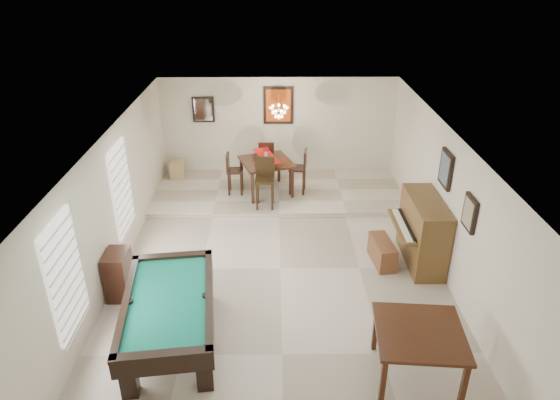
{
  "coord_description": "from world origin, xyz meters",
  "views": [
    {
      "loc": [
        -0.09,
        -7.87,
        5.36
      ],
      "look_at": [
        0.0,
        0.6,
        1.15
      ],
      "focal_mm": 32.0,
      "sensor_mm": 36.0,
      "label": 1
    }
  ],
  "objects_px": {
    "piano_bench": "(382,252)",
    "dining_chair_north": "(267,160)",
    "upright_piano": "(415,231)",
    "corner_bench": "(177,169)",
    "square_table": "(417,354)",
    "pool_table": "(171,321)",
    "chandelier": "(279,108)",
    "dining_table": "(266,174)",
    "dining_chair_south": "(265,184)",
    "flower_vase": "(266,152)",
    "dining_chair_west": "(235,174)",
    "apothecary_chest": "(119,274)",
    "dining_chair_east": "(297,171)"
  },
  "relations": [
    {
      "from": "piano_bench",
      "to": "dining_chair_north",
      "type": "distance_m",
      "value": 4.38
    },
    {
      "from": "upright_piano",
      "to": "corner_bench",
      "type": "bearing_deg",
      "value": 143.43
    },
    {
      "from": "square_table",
      "to": "piano_bench",
      "type": "relative_size",
      "value": 1.4
    },
    {
      "from": "pool_table",
      "to": "chandelier",
      "type": "relative_size",
      "value": 4.0
    },
    {
      "from": "upright_piano",
      "to": "dining_table",
      "type": "height_order",
      "value": "upright_piano"
    },
    {
      "from": "pool_table",
      "to": "dining_chair_south",
      "type": "xyz_separation_m",
      "value": [
        1.35,
        4.3,
        0.3
      ]
    },
    {
      "from": "flower_vase",
      "to": "dining_chair_west",
      "type": "height_order",
      "value": "flower_vase"
    },
    {
      "from": "dining_chair_south",
      "to": "upright_piano",
      "type": "bearing_deg",
      "value": -34.27
    },
    {
      "from": "pool_table",
      "to": "dining_table",
      "type": "bearing_deg",
      "value": 68.0
    },
    {
      "from": "square_table",
      "to": "corner_bench",
      "type": "distance_m",
      "value": 8.11
    },
    {
      "from": "dining_chair_south",
      "to": "square_table",
      "type": "bearing_deg",
      "value": -64.81
    },
    {
      "from": "dining_chair_west",
      "to": "dining_table",
      "type": "bearing_deg",
      "value": -85.81
    },
    {
      "from": "pool_table",
      "to": "upright_piano",
      "type": "bearing_deg",
      "value": 20.7
    },
    {
      "from": "apothecary_chest",
      "to": "dining_chair_north",
      "type": "bearing_deg",
      "value": 62.19
    },
    {
      "from": "upright_piano",
      "to": "dining_chair_west",
      "type": "xyz_separation_m",
      "value": [
        -3.59,
        2.84,
        -0.03
      ]
    },
    {
      "from": "dining_table",
      "to": "dining_chair_north",
      "type": "bearing_deg",
      "value": 90.13
    },
    {
      "from": "piano_bench",
      "to": "flower_vase",
      "type": "xyz_separation_m",
      "value": [
        -2.25,
        2.94,
        0.93
      ]
    },
    {
      "from": "apothecary_chest",
      "to": "dining_chair_west",
      "type": "height_order",
      "value": "dining_chair_west"
    },
    {
      "from": "dining_table",
      "to": "square_table",
      "type": "bearing_deg",
      "value": -69.79
    },
    {
      "from": "corner_bench",
      "to": "chandelier",
      "type": "distance_m",
      "value": 3.34
    },
    {
      "from": "apothecary_chest",
      "to": "dining_chair_south",
      "type": "relative_size",
      "value": 0.74
    },
    {
      "from": "square_table",
      "to": "dining_chair_east",
      "type": "bearing_deg",
      "value": 103.56
    },
    {
      "from": "chandelier",
      "to": "piano_bench",
      "type": "bearing_deg",
      "value": -57.03
    },
    {
      "from": "upright_piano",
      "to": "pool_table",
      "type": "bearing_deg",
      "value": -152.37
    },
    {
      "from": "pool_table",
      "to": "piano_bench",
      "type": "xyz_separation_m",
      "value": [
        3.62,
        2.15,
        -0.17
      ]
    },
    {
      "from": "piano_bench",
      "to": "corner_bench",
      "type": "distance_m",
      "value": 6.0
    },
    {
      "from": "flower_vase",
      "to": "corner_bench",
      "type": "height_order",
      "value": "flower_vase"
    },
    {
      "from": "pool_table",
      "to": "flower_vase",
      "type": "relative_size",
      "value": 10.63
    },
    {
      "from": "dining_chair_north",
      "to": "corner_bench",
      "type": "relative_size",
      "value": 2.3
    },
    {
      "from": "dining_table",
      "to": "chandelier",
      "type": "xyz_separation_m",
      "value": [
        0.3,
        0.06,
        1.62
      ]
    },
    {
      "from": "apothecary_chest",
      "to": "piano_bench",
      "type": "bearing_deg",
      "value": 11.53
    },
    {
      "from": "square_table",
      "to": "dining_chair_south",
      "type": "bearing_deg",
      "value": 113.31
    },
    {
      "from": "dining_table",
      "to": "flower_vase",
      "type": "height_order",
      "value": "flower_vase"
    },
    {
      "from": "pool_table",
      "to": "dining_chair_west",
      "type": "xyz_separation_m",
      "value": [
        0.63,
        5.05,
        0.22
      ]
    },
    {
      "from": "square_table",
      "to": "corner_bench",
      "type": "bearing_deg",
      "value": 123.42
    },
    {
      "from": "pool_table",
      "to": "apothecary_chest",
      "type": "xyz_separation_m",
      "value": [
        -1.11,
        1.19,
        0.02
      ]
    },
    {
      "from": "dining_chair_south",
      "to": "chandelier",
      "type": "distance_m",
      "value": 1.76
    },
    {
      "from": "piano_bench",
      "to": "dining_chair_east",
      "type": "distance_m",
      "value": 3.31
    },
    {
      "from": "apothecary_chest",
      "to": "dining_chair_east",
      "type": "bearing_deg",
      "value": 50.31
    },
    {
      "from": "pool_table",
      "to": "dining_chair_west",
      "type": "relative_size",
      "value": 2.41
    },
    {
      "from": "dining_chair_north",
      "to": "chandelier",
      "type": "relative_size",
      "value": 1.74
    },
    {
      "from": "dining_chair_east",
      "to": "corner_bench",
      "type": "bearing_deg",
      "value": -99.7
    },
    {
      "from": "dining_chair_north",
      "to": "dining_chair_west",
      "type": "distance_m",
      "value": 1.12
    },
    {
      "from": "piano_bench",
      "to": "dining_table",
      "type": "height_order",
      "value": "dining_table"
    },
    {
      "from": "dining_chair_east",
      "to": "chandelier",
      "type": "bearing_deg",
      "value": -92.71
    },
    {
      "from": "dining_table",
      "to": "dining_chair_south",
      "type": "bearing_deg",
      "value": -91.64
    },
    {
      "from": "dining_chair_east",
      "to": "square_table",
      "type": "bearing_deg",
      "value": 21.27
    },
    {
      "from": "square_table",
      "to": "dining_chair_west",
      "type": "distance_m",
      "value": 6.47
    },
    {
      "from": "flower_vase",
      "to": "dining_chair_west",
      "type": "xyz_separation_m",
      "value": [
        -0.74,
        -0.05,
        -0.54
      ]
    },
    {
      "from": "flower_vase",
      "to": "chandelier",
      "type": "distance_m",
      "value": 1.08
    }
  ]
}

